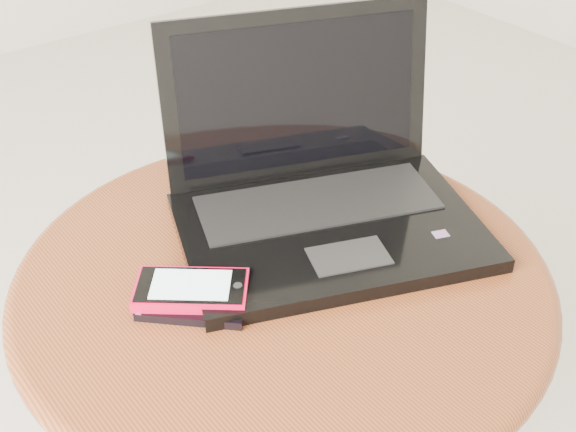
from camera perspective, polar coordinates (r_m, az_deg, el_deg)
table at (r=0.98m, az=-0.35°, el=-8.74°), size 0.62×0.62×0.49m
laptop at (r=0.96m, az=2.34°, el=1.87°), size 0.43×0.39×0.23m
phone_black at (r=0.86m, az=-6.84°, el=-6.31°), size 0.12×0.12×0.01m
phone_pink at (r=0.86m, az=-7.00°, el=-5.29°), size 0.14×0.13×0.01m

